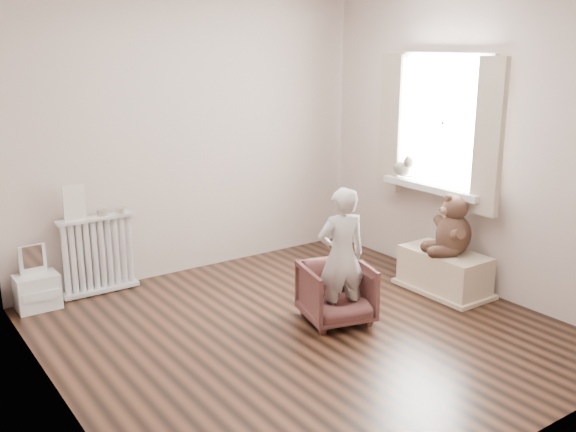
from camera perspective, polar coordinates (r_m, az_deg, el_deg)
floor at (r=4.98m, az=1.57°, el=-10.30°), size 3.60×3.60×0.01m
back_wall at (r=6.10m, az=-8.51°, el=7.05°), size 3.60×0.02×2.60m
front_wall at (r=3.35m, az=20.37°, el=-0.36°), size 3.60×0.02×2.60m
left_wall at (r=3.81m, az=-20.60°, el=1.43°), size 0.02×3.60×2.60m
right_wall at (r=5.82m, az=16.16°, el=6.24°), size 0.02×3.60×2.60m
window at (r=5.96m, az=13.78°, el=8.06°), size 0.03×0.90×1.10m
window_sill at (r=5.99m, az=12.86°, el=2.51°), size 0.22×1.10×0.06m
curtain_left at (r=5.53m, az=17.41°, el=6.65°), size 0.06×0.26×1.30m
curtain_right at (r=6.28m, az=9.15°, el=8.09°), size 0.06×0.26×1.30m
radiator at (r=5.82m, az=-16.51°, el=-3.01°), size 0.66×0.13×0.70m
paper_doll at (r=5.65m, az=-18.49°, el=1.18°), size 0.18×0.02×0.31m
tin_a at (r=5.75m, az=-16.18°, el=0.28°), size 0.09×0.09×0.05m
tin_b at (r=5.80m, az=-14.62°, el=0.52°), size 0.09×0.09×0.05m
toy_vanity at (r=5.70m, az=-21.51°, el=-5.08°), size 0.34×0.24×0.54m
armchair at (r=5.09m, az=4.33°, el=-6.84°), size 0.62×0.63×0.47m
child at (r=4.95m, az=4.77°, el=-3.55°), size 0.45×0.35×1.08m
toy_bench at (r=5.87m, az=13.72°, el=-4.63°), size 0.41×0.77×0.36m
teddy_bear at (r=5.70m, az=14.59°, el=-0.31°), size 0.53×0.48×0.53m
plush_cat at (r=6.23m, az=10.16°, el=4.35°), size 0.20×0.28×0.22m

